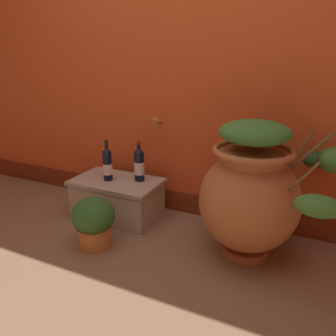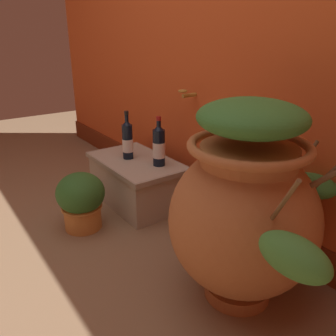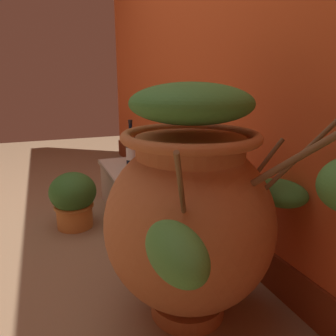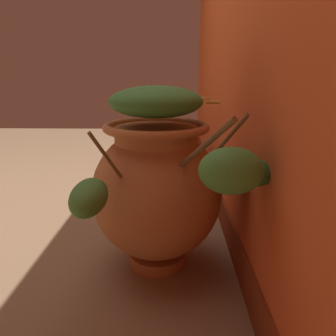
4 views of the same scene
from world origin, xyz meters
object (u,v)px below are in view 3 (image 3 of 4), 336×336
(wine_bottle_left, at_px, (131,148))
(potted_shrub, at_px, (73,198))
(terracotta_urn, at_px, (193,210))
(wine_bottle_middle, at_px, (155,153))

(wine_bottle_left, xyz_separation_m, potted_shrub, (0.17, -0.42, -0.25))
(terracotta_urn, bearing_deg, potted_shrub, -160.43)
(terracotta_urn, distance_m, wine_bottle_middle, 0.92)
(potted_shrub, bearing_deg, wine_bottle_left, 111.67)
(terracotta_urn, relative_size, potted_shrub, 2.53)
(wine_bottle_left, bearing_deg, terracotta_urn, -3.86)
(wine_bottle_left, distance_m, wine_bottle_middle, 0.25)
(wine_bottle_left, height_order, wine_bottle_middle, wine_bottle_left)
(terracotta_urn, bearing_deg, wine_bottle_left, 176.14)
(wine_bottle_middle, bearing_deg, wine_bottle_left, -156.96)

